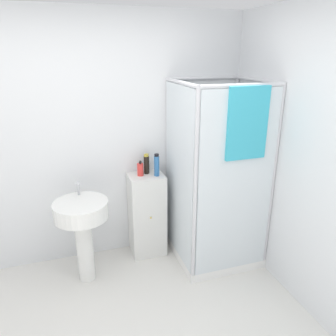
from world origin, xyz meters
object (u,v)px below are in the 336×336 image
Objects in this scene: shampoo_bottle_tall_black at (146,164)px; shampoo_bottle_blue at (157,165)px; sink at (82,222)px; soap_dispenser at (140,169)px.

shampoo_bottle_tall_black is 0.90× the size of shampoo_bottle_blue.
soap_dispenser reaches higher than sink.
soap_dispenser is at bearing 160.30° from shampoo_bottle_blue.
shampoo_bottle_tall_black reaches higher than sink.
soap_dispenser is 0.76× the size of shampoo_bottle_tall_black.
shampoo_bottle_tall_black is at bearing 24.25° from sink.
sink is 5.98× the size of soap_dispenser.
shampoo_bottle_blue is (0.16, -0.06, 0.05)m from soap_dispenser.
shampoo_bottle_tall_black is at bearing 27.99° from soap_dispenser.
shampoo_bottle_blue reaches higher than soap_dispenser.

